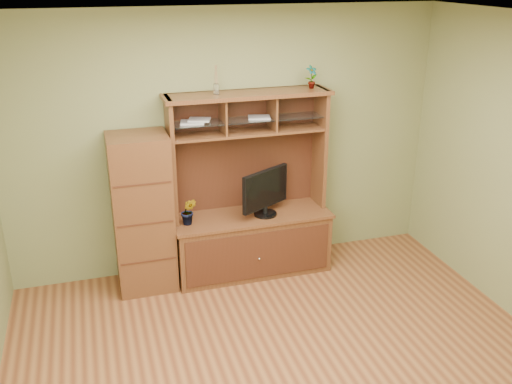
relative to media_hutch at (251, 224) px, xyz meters
name	(u,v)px	position (x,y,z in m)	size (l,w,h in m)	color
room	(296,220)	(-0.17, -1.73, 0.83)	(4.54, 4.04, 2.74)	brown
media_hutch	(251,224)	(0.00, 0.00, 0.00)	(1.66, 0.61, 1.90)	#442413
monitor	(265,192)	(0.13, -0.08, 0.38)	(0.56, 0.34, 0.49)	black
orchid_plant	(189,211)	(-0.66, -0.08, 0.27)	(0.15, 0.12, 0.28)	#2D5A1E
top_plant	(312,77)	(0.66, 0.08, 1.49)	(0.12, 0.08, 0.23)	#3F6A25
reed_diffuser	(216,83)	(-0.31, 0.08, 1.49)	(0.06, 0.06, 0.28)	silver
magazines	(217,120)	(-0.32, 0.08, 1.13)	(0.92, 0.22, 0.04)	#AAABAF
side_cabinet	(143,213)	(-1.10, 0.00, 0.27)	(0.57, 0.51, 1.58)	#442413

